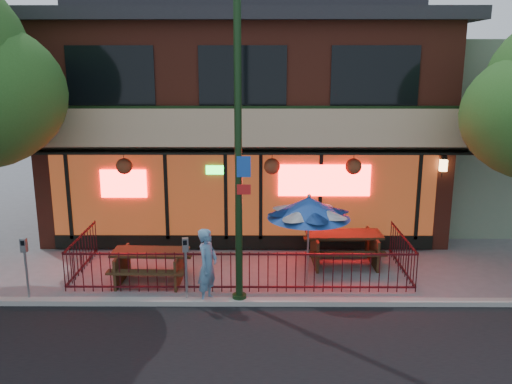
% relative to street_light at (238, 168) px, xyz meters
% --- Properties ---
extents(ground, '(80.00, 80.00, 0.00)m').
position_rel_street_light_xyz_m(ground, '(-0.00, 0.40, -3.15)').
color(ground, gray).
rests_on(ground, ground).
extents(curb, '(80.00, 0.25, 0.12)m').
position_rel_street_light_xyz_m(curb, '(-0.00, -0.10, -3.09)').
color(curb, '#999993').
rests_on(curb, ground).
extents(restaurant_building, '(12.96, 9.49, 8.05)m').
position_rel_street_light_xyz_m(restaurant_building, '(-0.00, 7.51, 0.98)').
color(restaurant_building, maroon).
rests_on(restaurant_building, ground).
extents(neighbor_building, '(6.00, 7.00, 6.00)m').
position_rel_street_light_xyz_m(neighbor_building, '(9.00, 8.10, -0.15)').
color(neighbor_building, slate).
rests_on(neighbor_building, ground).
extents(patio_fence, '(8.44, 2.62, 1.00)m').
position_rel_street_light_xyz_m(patio_fence, '(-0.00, 0.91, -2.52)').
color(patio_fence, '#3C0D13').
rests_on(patio_fence, ground).
extents(street_light, '(0.43, 0.32, 7.00)m').
position_rel_street_light_xyz_m(street_light, '(0.00, 0.00, 0.00)').
color(street_light, black).
rests_on(street_light, ground).
extents(picnic_table_left, '(1.92, 1.49, 0.80)m').
position_rel_street_light_xyz_m(picnic_table_left, '(-2.26, 1.24, -2.62)').
color(picnic_table_left, '#3F2B16').
rests_on(picnic_table_left, ground).
extents(picnic_table_right, '(2.06, 1.60, 0.87)m').
position_rel_street_light_xyz_m(picnic_table_right, '(2.75, 2.49, -2.58)').
color(picnic_table_right, '#3A2714').
rests_on(picnic_table_right, ground).
extents(patio_umbrella, '(2.01, 2.01, 2.29)m').
position_rel_street_light_xyz_m(patio_umbrella, '(1.65, 1.10, -1.19)').
color(patio_umbrella, gray).
rests_on(patio_umbrella, ground).
extents(pedestrian, '(0.61, 0.74, 1.75)m').
position_rel_street_light_xyz_m(pedestrian, '(-0.72, 0.05, -2.28)').
color(pedestrian, '#5685AC').
rests_on(pedestrian, ground).
extents(parking_meter_near, '(0.16, 0.14, 1.55)m').
position_rel_street_light_xyz_m(parking_meter_near, '(-1.20, 0.00, -2.10)').
color(parking_meter_near, gray).
rests_on(parking_meter_near, ground).
extents(parking_meter_far, '(0.14, 0.13, 1.53)m').
position_rel_street_light_xyz_m(parking_meter_far, '(-4.82, 0.00, -2.11)').
color(parking_meter_far, '#96999E').
rests_on(parking_meter_far, ground).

